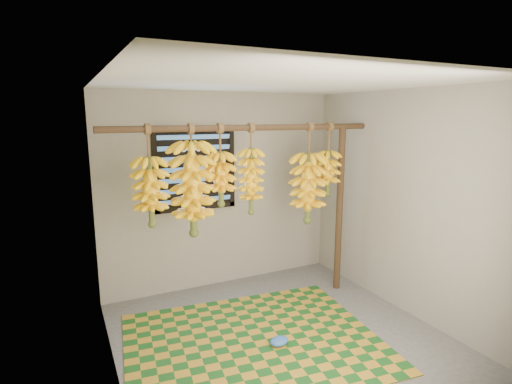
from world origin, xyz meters
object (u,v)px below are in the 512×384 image
woven_mat (254,342)px  banana_bunch_e (308,188)px  banana_bunch_a (151,192)px  banana_bunch_c (221,179)px  banana_bunch_d (251,181)px  banana_bunch_f (328,173)px  support_post (339,210)px  banana_bunch_b (193,189)px  plastic_bag (279,341)px

woven_mat → banana_bunch_e: bearing=32.6°
banana_bunch_a → banana_bunch_c: same height
banana_bunch_a → banana_bunch_c: (0.71, -0.00, 0.07)m
banana_bunch_d → banana_bunch_f: 1.00m
support_post → banana_bunch_b: size_ratio=1.80×
banana_bunch_c → banana_bunch_d: bearing=0.0°
plastic_bag → banana_bunch_e: bearing=44.4°
plastic_bag → banana_bunch_a: banana_bunch_a is taller
plastic_bag → banana_bunch_f: size_ratio=0.23×
support_post → banana_bunch_b: bearing=180.0°
banana_bunch_a → banana_bunch_f: same height
banana_bunch_b → banana_bunch_c: 0.31m
banana_bunch_a → banana_bunch_e: 1.78m
banana_bunch_a → banana_bunch_c: size_ratio=1.15×
banana_bunch_b → banana_bunch_c: (0.30, -0.00, 0.08)m
banana_bunch_c → support_post: bearing=0.0°
support_post → banana_bunch_e: 0.55m
banana_bunch_a → banana_bunch_d: (1.05, 0.00, 0.03)m
banana_bunch_d → banana_bunch_f: same height
support_post → plastic_bag: 1.79m
banana_bunch_d → banana_bunch_e: size_ratio=0.85×
banana_bunch_c → woven_mat: bearing=-85.3°
woven_mat → banana_bunch_f: bearing=26.8°
support_post → banana_bunch_d: banana_bunch_d is taller
banana_bunch_d → woven_mat: bearing=-113.9°
banana_bunch_b → banana_bunch_d: 0.64m
support_post → woven_mat: size_ratio=0.85×
woven_mat → banana_bunch_b: banana_bunch_b is taller
banana_bunch_b → banana_bunch_e: size_ratio=0.97×
woven_mat → banana_bunch_b: size_ratio=2.11×
banana_bunch_d → banana_bunch_e: same height
banana_bunch_b → banana_bunch_d: size_ratio=1.15×
plastic_bag → support_post: bearing=32.2°
banana_bunch_b → banana_bunch_e: bearing=0.0°
support_post → woven_mat: bearing=-156.3°
woven_mat → plastic_bag: 0.25m
banana_bunch_f → banana_bunch_c: bearing=-180.0°
woven_mat → banana_bunch_e: banana_bunch_e is taller
banana_bunch_e → banana_bunch_d: bearing=180.0°
banana_bunch_e → banana_bunch_f: 0.31m
banana_bunch_f → banana_bunch_e: bearing=180.0°
woven_mat → support_post: bearing=23.7°
support_post → banana_bunch_e: (-0.46, 0.00, 0.31)m
support_post → banana_bunch_d: size_ratio=2.07×
support_post → banana_bunch_f: bearing=180.0°
banana_bunch_a → support_post: bearing=0.0°
banana_bunch_c → banana_bunch_d: same height
support_post → banana_bunch_a: banana_bunch_a is taller
banana_bunch_d → support_post: bearing=-0.0°
support_post → banana_bunch_a: (-2.24, 0.00, 0.41)m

